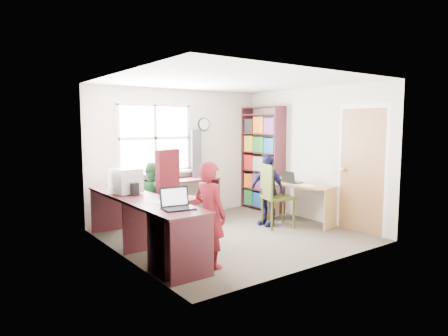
% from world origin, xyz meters
% --- Properties ---
extents(room, '(3.64, 3.44, 2.44)m').
position_xyz_m(room, '(0.01, 0.10, 1.22)').
color(room, '#423C34').
rests_on(room, ground).
extents(l_desk, '(2.38, 2.95, 0.75)m').
position_xyz_m(l_desk, '(-1.31, -0.28, 0.46)').
color(l_desk, '#4C1E27').
rests_on(l_desk, ground).
extents(right_desk, '(0.85, 1.32, 0.70)m').
position_xyz_m(right_desk, '(1.43, -0.07, 0.51)').
color(right_desk, tan).
rests_on(right_desk, ground).
extents(bookshelf, '(0.30, 1.02, 2.10)m').
position_xyz_m(bookshelf, '(1.65, 1.19, 1.00)').
color(bookshelf, '#4C1E27').
rests_on(bookshelf, ground).
extents(swivel_chair, '(0.82, 0.82, 1.35)m').
position_xyz_m(swivel_chair, '(-0.73, 0.54, 0.58)').
color(swivel_chair, black).
rests_on(swivel_chair, ground).
extents(wooden_chair, '(0.59, 0.59, 1.08)m').
position_xyz_m(wooden_chair, '(0.85, -0.01, 0.59)').
color(wooden_chair, '#373C14').
rests_on(wooden_chair, ground).
extents(crt_monitor, '(0.44, 0.41, 0.37)m').
position_xyz_m(crt_monitor, '(-1.54, 0.53, 0.94)').
color(crt_monitor, '#A6A7AB').
rests_on(crt_monitor, l_desk).
extents(laptop_left, '(0.40, 0.35, 0.25)m').
position_xyz_m(laptop_left, '(-1.45, -0.79, 0.81)').
color(laptop_left, black).
rests_on(laptop_left, l_desk).
extents(laptop_right, '(0.26, 0.31, 0.22)m').
position_xyz_m(laptop_right, '(1.41, 0.14, 0.75)').
color(laptop_right, black).
rests_on(laptop_right, right_desk).
extents(speaker_a, '(0.11, 0.11, 0.18)m').
position_xyz_m(speaker_a, '(-1.50, 0.31, 0.84)').
color(speaker_a, black).
rests_on(speaker_a, l_desk).
extents(speaker_b, '(0.10, 0.10, 0.19)m').
position_xyz_m(speaker_b, '(-1.45, 0.84, 0.84)').
color(speaker_b, black).
rests_on(speaker_b, l_desk).
extents(cd_tower, '(0.22, 0.21, 0.90)m').
position_xyz_m(cd_tower, '(0.26, 1.51, 1.20)').
color(cd_tower, black).
rests_on(cd_tower, l_desk).
extents(game_box, '(0.34, 0.34, 0.05)m').
position_xyz_m(game_box, '(1.42, 0.51, 0.73)').
color(game_box, red).
rests_on(game_box, right_desk).
extents(paper_a, '(0.30, 0.34, 0.00)m').
position_xyz_m(paper_a, '(-1.43, -0.33, 0.75)').
color(paper_a, white).
rests_on(paper_a, l_desk).
extents(paper_b, '(0.30, 0.34, 0.00)m').
position_xyz_m(paper_b, '(1.41, -0.25, 0.70)').
color(paper_b, white).
rests_on(paper_b, right_desk).
extents(potted_plant, '(0.21, 0.19, 0.32)m').
position_xyz_m(potted_plant, '(-0.62, 1.43, 0.91)').
color(potted_plant, '#307A39').
rests_on(potted_plant, l_desk).
extents(person_red, '(0.41, 0.53, 1.30)m').
position_xyz_m(person_red, '(-1.07, -0.93, 0.65)').
color(person_red, maroon).
rests_on(person_red, ground).
extents(person_green, '(0.50, 0.60, 1.15)m').
position_xyz_m(person_green, '(-0.94, 0.88, 0.57)').
color(person_green, '#2A6A2E').
rests_on(person_green, ground).
extents(person_navy, '(0.38, 0.75, 1.23)m').
position_xyz_m(person_navy, '(0.87, 0.18, 0.62)').
color(person_navy, '#121539').
rests_on(person_navy, ground).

